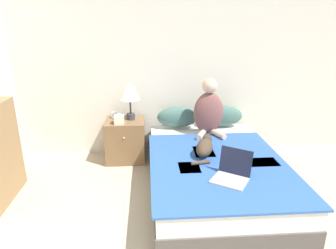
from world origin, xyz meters
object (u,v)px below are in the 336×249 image
object	(u,v)px
bed	(213,172)
pillow_near	(178,117)
cat_tabby	(205,147)
coffee_mug	(115,115)
table_lamp	(130,92)
tissue_box	(119,119)
person_sitting	(209,111)
pillow_far	(222,116)
nightstand	(126,140)
laptop_open	(232,174)

from	to	relation	value
bed	pillow_near	size ratio (longest dim) A/B	3.81
cat_tabby	coffee_mug	world-z (taller)	coffee_mug
bed	cat_tabby	xyz separation A→B (m)	(-0.11, 0.02, 0.30)
coffee_mug	table_lamp	bearing A→B (deg)	-17.82
cat_tabby	tissue_box	xyz separation A→B (m)	(-0.97, 0.69, 0.11)
bed	person_sitting	bearing A→B (deg)	85.00
pillow_far	tissue_box	xyz separation A→B (m)	(-1.38, -0.22, 0.06)
nightstand	coffee_mug	size ratio (longest dim) A/B	4.30
nightstand	tissue_box	world-z (taller)	tissue_box
bed	person_sitting	xyz separation A→B (m)	(0.06, 0.67, 0.51)
pillow_near	nightstand	size ratio (longest dim) A/B	1.00
nightstand	pillow_far	bearing A→B (deg)	4.13
bed	tissue_box	bearing A→B (deg)	146.21
tissue_box	person_sitting	bearing A→B (deg)	-2.26
bed	cat_tabby	bearing A→B (deg)	166.77
bed	nightstand	world-z (taller)	nightstand
pillow_far	nightstand	distance (m)	1.36
tissue_box	pillow_far	bearing A→B (deg)	9.18
pillow_far	coffee_mug	xyz separation A→B (m)	(-1.46, 0.02, 0.04)
bed	tissue_box	distance (m)	1.36
pillow_far	table_lamp	xyz separation A→B (m)	(-1.24, -0.05, 0.37)
pillow_near	laptop_open	bearing A→B (deg)	-76.75
cat_tabby	nightstand	size ratio (longest dim) A/B	0.89
bed	coffee_mug	world-z (taller)	coffee_mug
nightstand	coffee_mug	world-z (taller)	coffee_mug
table_lamp	coffee_mug	distance (m)	0.40
cat_tabby	coffee_mug	bearing A→B (deg)	68.13
person_sitting	cat_tabby	bearing A→B (deg)	-104.17
pillow_far	person_sitting	world-z (taller)	person_sitting
cat_tabby	nightstand	xyz separation A→B (m)	(-0.91, 0.82, -0.23)
tissue_box	coffee_mug	distance (m)	0.25
pillow_far	person_sitting	size ratio (longest dim) A/B	0.78
pillow_far	cat_tabby	world-z (taller)	pillow_far
laptop_open	nightstand	bearing A→B (deg)	161.51
pillow_near	coffee_mug	bearing A→B (deg)	178.92
bed	coffee_mug	size ratio (longest dim) A/B	16.48
pillow_near	tissue_box	world-z (taller)	pillow_near
nightstand	coffee_mug	bearing A→B (deg)	140.43
tissue_box	table_lamp	bearing A→B (deg)	50.86
pillow_near	nightstand	xyz separation A→B (m)	(-0.71, -0.10, -0.28)
laptop_open	tissue_box	bearing A→B (deg)	165.69
pillow_far	nightstand	world-z (taller)	pillow_far
cat_tabby	nightstand	world-z (taller)	cat_tabby
bed	cat_tabby	world-z (taller)	cat_tabby
bed	coffee_mug	xyz separation A→B (m)	(-1.15, 0.96, 0.40)
pillow_far	laptop_open	distance (m)	1.50
pillow_near	cat_tabby	bearing A→B (deg)	-77.66
pillow_near	pillow_far	bearing A→B (deg)	0.00
pillow_near	table_lamp	xyz separation A→B (m)	(-0.63, -0.05, 0.37)
table_lamp	tissue_box	bearing A→B (deg)	-129.14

